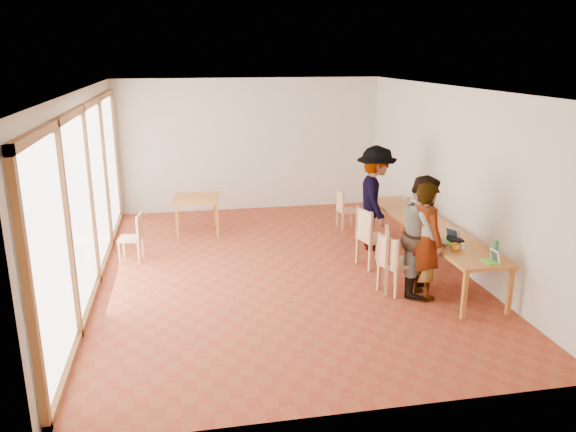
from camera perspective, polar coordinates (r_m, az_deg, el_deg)
name	(u,v)px	position (r m, az deg, el deg)	size (l,w,h in m)	color
ground	(280,270)	(9.53, -0.81, -5.49)	(8.00, 8.00, 0.00)	#944023
wall_back	(250,145)	(12.98, -3.92, 7.21)	(6.00, 0.10, 3.00)	beige
wall_front	(353,276)	(5.36, 6.58, -6.11)	(6.00, 0.10, 3.00)	beige
wall_right	(452,176)	(10.03, 16.32, 3.91)	(0.10, 8.00, 3.00)	beige
window_wall	(88,191)	(9.07, -19.61, 2.36)	(0.10, 8.00, 3.00)	white
ceiling	(279,87)	(8.87, -0.89, 12.95)	(6.00, 8.00, 0.04)	white
communal_table	(429,228)	(9.74, 14.16, -1.15)	(0.80, 4.00, 0.75)	#B97029
side_table	(196,201)	(11.41, -9.33, 1.51)	(0.90, 0.90, 0.75)	#B97029
chair_near	(393,253)	(8.67, 10.62, -3.76)	(0.58, 0.58, 0.52)	tan
chair_mid	(392,258)	(8.60, 10.55, -4.24)	(0.56, 0.56, 0.49)	tan
chair_far	(369,231)	(9.58, 8.26, -1.56)	(0.57, 0.57, 0.54)	tan
chair_empty	(344,206)	(11.64, 5.70, 1.05)	(0.41, 0.41, 0.43)	tan
chair_spare	(135,232)	(10.16, -15.29, -1.60)	(0.44, 0.44, 0.45)	tan
person_near	(426,240)	(8.48, 13.82, -2.43)	(0.64, 0.42, 1.77)	gray
person_mid	(424,235)	(8.63, 13.64, -1.91)	(0.88, 0.69, 1.82)	gray
person_far	(375,198)	(10.42, 8.86, 1.79)	(1.25, 0.72, 1.93)	gray
laptop_near	(492,259)	(8.25, 20.03, -4.10)	(0.19, 0.22, 0.18)	#5CD62F
laptop_mid	(450,238)	(8.91, 16.15, -2.17)	(0.32, 0.33, 0.23)	#5CD62F
laptop_far	(413,210)	(10.36, 12.57, 0.64)	(0.28, 0.30, 0.23)	#5CD62F
yellow_mug	(455,247)	(8.56, 16.62, -3.04)	(0.13, 0.13, 0.10)	orange
green_bottle	(496,250)	(8.32, 20.33, -3.30)	(0.07, 0.07, 0.28)	#198238
clear_glass	(463,246)	(8.65, 17.33, -2.96)	(0.07, 0.07, 0.09)	silver
condiment_cup	(406,197)	(11.35, 11.88, 1.87)	(0.08, 0.08, 0.06)	white
pink_phone	(445,247)	(8.66, 15.68, -3.05)	(0.05, 0.10, 0.01)	#F6546D
black_pouch	(455,241)	(8.87, 16.61, -2.41)	(0.16, 0.26, 0.09)	black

